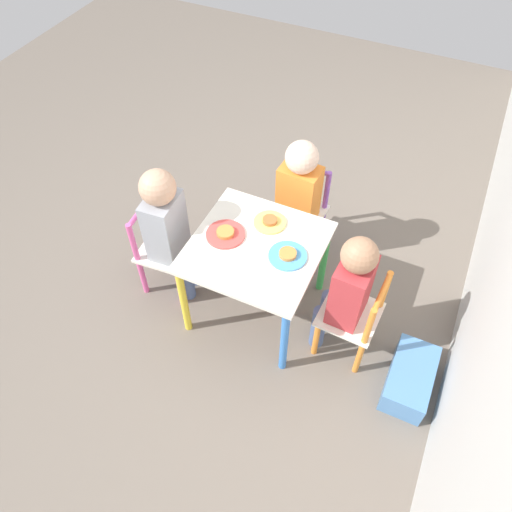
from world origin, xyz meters
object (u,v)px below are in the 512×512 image
plate_left (270,222)px  plate_back (288,255)px  chair_orange (354,318)px  child_back (347,288)px  child_left (298,193)px  chair_pink (163,250)px  chair_purple (300,213)px  storage_bin (410,378)px  kids_table (256,256)px  child_front (168,224)px  plate_front (225,234)px

plate_left → plate_back: same height
chair_orange → plate_left: plate_left is taller
child_back → child_left: bearing=-135.5°
chair_pink → chair_purple: size_ratio=1.00×
chair_pink → storage_bin: (0.07, 1.32, -0.18)m
chair_pink → chair_orange: bearing=-93.6°
kids_table → child_left: (-0.44, 0.03, 0.03)m
chair_pink → child_left: size_ratio=0.69×
chair_purple → chair_orange: bearing=-44.6°
plate_left → storage_bin: bearing=72.5°
chair_orange → child_front: (0.01, -0.94, 0.21)m
child_left → plate_front: size_ratio=4.12×
chair_pink → plate_front: size_ratio=2.85×
chair_orange → child_back: size_ratio=0.69×
chair_purple → child_front: 0.75m
child_left → storage_bin: bearing=-31.1°
child_back → chair_pink: bearing=-86.1°
chair_purple → child_left: (0.06, -0.00, 0.19)m
kids_table → plate_front: bearing=-90.0°
chair_pink → chair_orange: size_ratio=1.00×
chair_orange → plate_left: (-0.18, -0.50, 0.24)m
storage_bin → plate_back: bearing=-99.0°
child_front → child_back: 0.88m
chair_purple → plate_front: size_ratio=2.85×
kids_table → chair_orange: (0.02, 0.50, -0.16)m
chair_purple → plate_back: (0.50, 0.12, 0.24)m
child_front → child_back: size_ratio=1.04×
chair_pink → child_front: 0.22m
child_front → plate_left: 0.48m
chair_purple → child_front: size_ratio=0.66×
kids_table → child_front: child_front is taller
child_back → storage_bin: bearing=79.9°
chair_purple → plate_left: bearing=-91.5°
kids_table → plate_back: plate_back is taller
chair_pink → plate_left: plate_left is taller
plate_back → storage_bin: size_ratio=0.49×
chair_purple → chair_orange: 0.71m
child_back → plate_back: (-0.02, -0.29, 0.05)m
chair_purple → child_back: (0.52, 0.41, 0.19)m
chair_pink → child_back: size_ratio=0.69×
kids_table → chair_pink: size_ratio=1.13×
storage_bin → kids_table: bearing=-97.4°
chair_pink → child_back: child_back is taller
child_left → storage_bin: child_left is taller
plate_back → child_front: bearing=-86.6°
kids_table → plate_back: 0.17m
chair_orange → child_left: (-0.46, -0.47, 0.19)m
plate_front → plate_left: (-0.15, 0.15, 0.00)m
child_front → storage_bin: 1.32m
kids_table → child_left: child_left is taller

